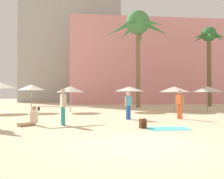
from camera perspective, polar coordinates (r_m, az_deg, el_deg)
ground at (r=7.01m, az=7.90°, el=-13.80°), size 120.00×120.00×0.00m
hotel_pink at (r=37.30m, az=7.92°, el=6.44°), size 23.05×9.51×12.77m
hotel_tower_gray at (r=45.07m, az=-10.14°, el=12.15°), size 17.84×9.54×23.61m
palm_tree_far_left at (r=29.53m, az=23.71°, el=10.82°), size 4.64×4.29×9.54m
palm_tree_left at (r=25.74m, az=6.63°, el=15.65°), size 7.23×6.79×10.76m
cafe_umbrella_0 at (r=19.54m, az=-20.00°, el=0.51°), size 2.14×2.14×2.29m
cafe_umbrella_1 at (r=19.14m, az=4.48°, el=0.13°), size 2.57×2.57×2.14m
cafe_umbrella_3 at (r=18.78m, az=-10.63°, el=0.07°), size 2.32×2.32×2.15m
cafe_umbrella_4 at (r=19.74m, az=15.76°, el=0.04°), size 2.71×2.71×2.15m
cafe_umbrella_5 at (r=21.32m, az=23.31°, el=0.07°), size 2.77×2.77×2.19m
beach_towel at (r=10.16m, az=14.15°, el=-9.73°), size 1.87×0.99×0.01m
backpack at (r=10.08m, az=7.98°, el=-8.71°), size 0.35×0.32×0.42m
person_far_left at (r=11.20m, az=-12.39°, el=-4.12°), size 2.97×1.22×1.78m
person_far_right at (r=13.34m, az=4.22°, el=-3.82°), size 0.51×0.48×1.65m
person_mid_left at (r=11.52m, az=-20.10°, el=-7.02°), size 0.91×0.87×0.94m
person_near_right at (r=14.05m, az=17.05°, el=-3.41°), size 0.38×0.58×1.74m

